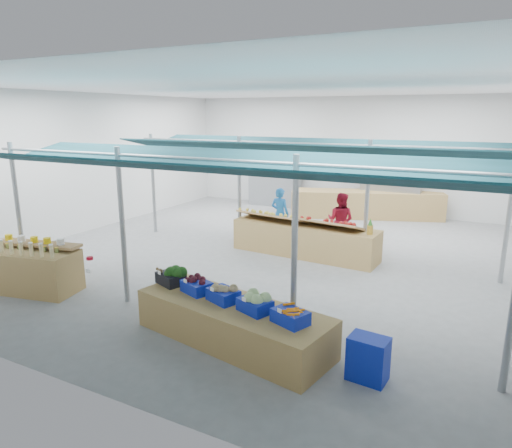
# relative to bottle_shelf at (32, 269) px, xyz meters

# --- Properties ---
(floor) EXTENTS (13.00, 13.00, 0.00)m
(floor) POSITION_rel_bottle_shelf_xyz_m (3.14, 4.44, -0.46)
(floor) COLOR slate
(floor) RESTS_ON ground
(hall) EXTENTS (13.00, 13.00, 13.00)m
(hall) POSITION_rel_bottle_shelf_xyz_m (3.14, 5.88, 2.18)
(hall) COLOR silver
(hall) RESTS_ON ground
(pole_grid) EXTENTS (10.00, 4.60, 3.00)m
(pole_grid) POSITION_rel_bottle_shelf_xyz_m (3.89, 2.69, 1.35)
(pole_grid) COLOR gray
(pole_grid) RESTS_ON floor
(awnings) EXTENTS (9.50, 7.08, 0.30)m
(awnings) POSITION_rel_bottle_shelf_xyz_m (3.89, 2.69, 2.32)
(awnings) COLOR black
(awnings) RESTS_ON pole_grid
(back_shelving_left) EXTENTS (2.00, 0.50, 2.00)m
(back_shelving_left) POSITION_rel_bottle_shelf_xyz_m (0.64, 10.44, 0.54)
(back_shelving_left) COLOR #B23F33
(back_shelving_left) RESTS_ON floor
(back_shelving_right) EXTENTS (2.00, 0.50, 2.00)m
(back_shelving_right) POSITION_rel_bottle_shelf_xyz_m (5.14, 10.44, 0.54)
(back_shelving_right) COLOR #B23F33
(back_shelving_right) RESTS_ON floor
(bottle_shelf) EXTENTS (2.07, 1.49, 1.14)m
(bottle_shelf) POSITION_rel_bottle_shelf_xyz_m (0.00, 0.00, 0.00)
(bottle_shelf) COLOR #9C7C44
(bottle_shelf) RESTS_ON floor
(veg_counter) EXTENTS (3.46, 1.70, 0.64)m
(veg_counter) POSITION_rel_bottle_shelf_xyz_m (4.78, -0.01, -0.14)
(veg_counter) COLOR #9C7C44
(veg_counter) RESTS_ON floor
(fruit_counter) EXTENTS (3.86, 1.16, 0.82)m
(fruit_counter) POSITION_rel_bottle_shelf_xyz_m (4.11, 4.84, -0.06)
(fruit_counter) COLOR #9C7C44
(fruit_counter) RESTS_ON floor
(far_counter) EXTENTS (5.25, 2.75, 0.94)m
(far_counter) POSITION_rel_bottle_shelf_xyz_m (4.41, 10.00, 0.00)
(far_counter) COLOR #9C7C44
(far_counter) RESTS_ON floor
(crate_stack) EXTENTS (0.56, 0.42, 0.63)m
(crate_stack) POSITION_rel_bottle_shelf_xyz_m (6.98, -0.10, -0.15)
(crate_stack) COLOR #0F22A4
(crate_stack) RESTS_ON floor
(vendor_left) EXTENTS (0.58, 0.40, 1.52)m
(vendor_left) POSITION_rel_bottle_shelf_xyz_m (2.91, 5.94, 0.30)
(vendor_left) COLOR #1B66B4
(vendor_left) RESTS_ON floor
(vendor_right) EXTENTS (0.78, 0.63, 1.52)m
(vendor_right) POSITION_rel_bottle_shelf_xyz_m (4.71, 5.94, 0.30)
(vendor_right) COLOR maroon
(vendor_right) RESTS_ON floor
(crate_broccoli) EXTENTS (0.59, 0.51, 0.35)m
(crate_broccoli) POSITION_rel_bottle_shelf_xyz_m (3.38, 0.25, 0.34)
(crate_broccoli) COLOR black
(crate_broccoli) RESTS_ON veg_counter
(crate_beets) EXTENTS (0.59, 0.51, 0.29)m
(crate_beets) POSITION_rel_bottle_shelf_xyz_m (4.01, 0.13, 0.31)
(crate_beets) COLOR #0F22A4
(crate_beets) RESTS_ON veg_counter
(crate_celeriac) EXTENTS (0.59, 0.51, 0.31)m
(crate_celeriac) POSITION_rel_bottle_shelf_xyz_m (4.60, 0.02, 0.32)
(crate_celeriac) COLOR #0F22A4
(crate_celeriac) RESTS_ON veg_counter
(crate_cabbage) EXTENTS (0.59, 0.51, 0.35)m
(crate_cabbage) POSITION_rel_bottle_shelf_xyz_m (5.23, -0.10, 0.34)
(crate_cabbage) COLOR #0F22A4
(crate_cabbage) RESTS_ON veg_counter
(crate_carrots) EXTENTS (0.59, 0.51, 0.29)m
(crate_carrots) POSITION_rel_bottle_shelf_xyz_m (5.87, -0.22, 0.29)
(crate_carrots) COLOR #0F22A4
(crate_carrots) RESTS_ON veg_counter
(sparrow) EXTENTS (0.12, 0.09, 0.11)m
(sparrow) POSITION_rel_bottle_shelf_xyz_m (3.21, 0.16, 0.43)
(sparrow) COLOR brown
(sparrow) RESTS_ON crate_broccoli
(pole_ribbon) EXTENTS (0.12, 0.12, 0.28)m
(pole_ribbon) POSITION_rel_bottle_shelf_xyz_m (2.08, -0.35, 0.61)
(pole_ribbon) COLOR red
(pole_ribbon) RESTS_ON pole_grid
(apple_heap_yellow) EXTENTS (1.98, 0.95, 0.27)m
(apple_heap_yellow) POSITION_rel_bottle_shelf_xyz_m (3.20, 4.81, 0.52)
(apple_heap_yellow) COLOR #997247
(apple_heap_yellow) RESTS_ON fruit_counter
(apple_heap_red) EXTENTS (1.58, 0.90, 0.27)m
(apple_heap_red) POSITION_rel_bottle_shelf_xyz_m (4.88, 4.69, 0.52)
(apple_heap_red) COLOR #997247
(apple_heap_red) RESTS_ON fruit_counter
(pineapple) EXTENTS (0.14, 0.14, 0.39)m
(pineapple) POSITION_rel_bottle_shelf_xyz_m (5.82, 4.63, 0.53)
(pineapple) COLOR #8C6019
(pineapple) RESTS_ON fruit_counter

